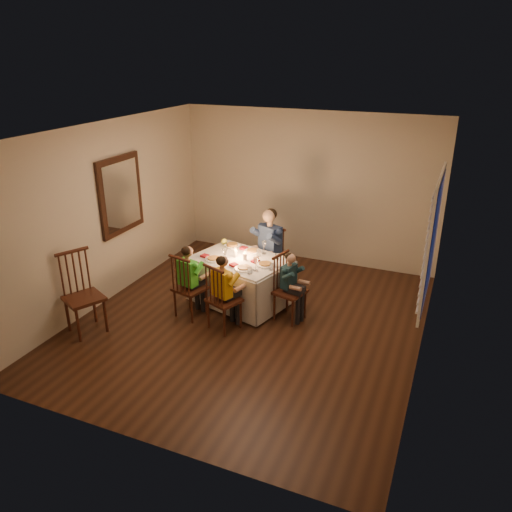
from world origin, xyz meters
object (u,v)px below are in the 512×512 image
at_px(chair_adult, 268,285).
at_px(child_green, 191,315).
at_px(dining_table, 241,271).
at_px(chair_near_right, 225,328).
at_px(chair_end, 289,319).
at_px(serving_bowl, 232,246).
at_px(chair_extra, 89,331).
at_px(chair_near_left, 191,315).
at_px(child_teal, 289,319).
at_px(child_yellow, 225,328).
at_px(adult, 268,285).

distance_m(chair_adult, child_green, 1.50).
bearing_deg(dining_table, chair_near_right, -66.61).
bearing_deg(chair_end, serving_bowl, 79.09).
height_order(child_green, serving_bowl, serving_bowl).
bearing_deg(chair_adult, chair_near_right, -67.40).
xyz_separation_m(chair_near_right, chair_extra, (-1.65, -0.79, 0.00)).
bearing_deg(child_green, chair_end, -147.59).
distance_m(chair_near_left, chair_extra, 1.40).
height_order(child_green, child_teal, child_green).
relative_size(chair_adult, child_teal, 0.96).
relative_size(dining_table, child_yellow, 1.46).
distance_m(chair_near_right, chair_extra, 1.83).
relative_size(child_yellow, child_teal, 1.07).
distance_m(dining_table, child_yellow, 0.93).
bearing_deg(serving_bowl, dining_table, -48.40).
distance_m(chair_extra, serving_bowl, 2.38).
relative_size(chair_near_left, child_yellow, 0.90).
relative_size(chair_adult, chair_near_right, 1.00).
xyz_separation_m(chair_adult, chair_extra, (-1.70, -2.27, 0.00)).
bearing_deg(serving_bowl, chair_extra, -123.46).
xyz_separation_m(chair_end, serving_bowl, (-1.13, 0.53, 0.73)).
relative_size(child_green, serving_bowl, 4.90).
height_order(chair_near_left, chair_near_right, same).
distance_m(adult, child_yellow, 1.48).
bearing_deg(chair_near_right, serving_bowl, -48.79).
xyz_separation_m(adult, child_green, (-0.64, -1.35, 0.00)).
height_order(chair_adult, chair_extra, chair_extra).
bearing_deg(chair_adult, child_green, -90.79).
xyz_separation_m(child_yellow, child_teal, (0.73, 0.57, 0.00)).
distance_m(child_green, serving_bowl, 1.24).
xyz_separation_m(chair_near_left, chair_extra, (-1.06, -0.91, 0.00)).
distance_m(child_green, child_teal, 1.39).
bearing_deg(chair_near_right, chair_near_left, 9.54).
relative_size(chair_near_left, child_green, 0.90).
relative_size(chair_near_right, serving_bowl, 4.42).
xyz_separation_m(dining_table, child_yellow, (0.11, -0.78, -0.50)).
height_order(chair_near_left, child_green, child_green).
distance_m(chair_extra, adult, 2.83).
distance_m(dining_table, chair_extra, 2.25).
distance_m(chair_end, child_teal, 0.00).
bearing_deg(child_green, chair_near_right, -178.20).
bearing_deg(chair_extra, chair_end, -33.58).
relative_size(chair_near_right, chair_extra, 0.85).
relative_size(chair_end, adult, 0.76).
distance_m(dining_table, chair_end, 1.00).
bearing_deg(adult, child_yellow, -67.40).
bearing_deg(chair_adult, dining_table, -78.60).
height_order(chair_adult, serving_bowl, serving_bowl).
bearing_deg(chair_extra, serving_bowl, -6.85).
relative_size(dining_table, chair_end, 1.63).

